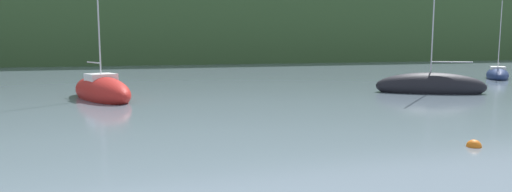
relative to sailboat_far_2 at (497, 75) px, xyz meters
name	(u,v)px	position (x,y,z in m)	size (l,w,h in m)	color
wooded_hillside	(180,24)	(-19.80, 77.14, 8.63)	(352.00, 62.23, 44.72)	#38562D
sailboat_far_2	(497,75)	(0.00, 0.00, 0.00)	(6.23, 6.17, 8.18)	navy
sailboat_far_5	(430,86)	(-15.95, -8.46, 0.06)	(7.50, 5.66, 11.42)	black
sailboat_far_10	(102,91)	(-37.63, -4.57, 0.10)	(4.66, 7.68, 11.75)	red
mooring_buoy_near	(474,147)	(-25.99, -21.79, -0.39)	(0.47, 0.47, 0.47)	orange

